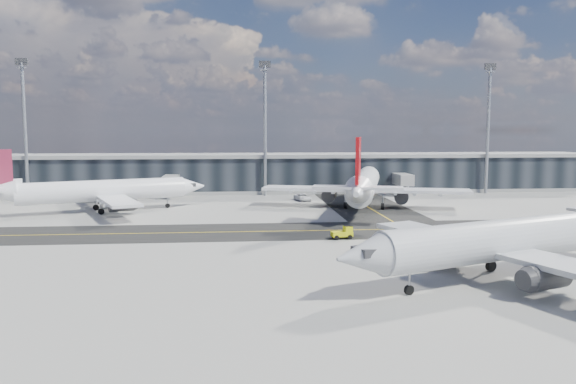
% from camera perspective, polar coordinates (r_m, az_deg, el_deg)
% --- Properties ---
extents(ground, '(300.00, 300.00, 0.00)m').
position_cam_1_polar(ground, '(75.37, -0.48, -4.54)').
color(ground, gray).
rests_on(ground, ground).
extents(taxiway_lanes, '(180.00, 63.00, 0.03)m').
position_cam_1_polar(taxiway_lanes, '(86.27, 1.53, -3.16)').
color(taxiway_lanes, black).
rests_on(taxiway_lanes, ground).
extents(terminal_concourse, '(152.00, 19.80, 8.80)m').
position_cam_1_polar(terminal_concourse, '(129.25, -2.46, 1.81)').
color(terminal_concourse, black).
rests_on(terminal_concourse, ground).
extents(floodlight_masts, '(102.50, 0.70, 28.90)m').
position_cam_1_polar(floodlight_masts, '(121.94, -2.35, 6.96)').
color(floodlight_masts, gray).
rests_on(floodlight_masts, ground).
extents(airliner_af, '(36.12, 31.24, 11.14)m').
position_cam_1_polar(airliner_af, '(102.32, -18.56, 0.08)').
color(airliner_af, white).
rests_on(airliner_af, ground).
extents(airliner_redtail, '(37.70, 43.78, 13.17)m').
position_cam_1_polar(airliner_redtail, '(102.07, 7.75, 0.71)').
color(airliner_redtail, white).
rests_on(airliner_redtail, ground).
extents(airliner_near, '(37.69, 32.60, 11.58)m').
position_cam_1_polar(airliner_near, '(57.78, 21.87, -4.47)').
color(airliner_near, '#B8BABD').
rests_on(airliner_near, ground).
extents(baggage_tug, '(2.88, 1.73, 1.71)m').
position_cam_1_polar(baggage_tug, '(73.92, 5.68, -4.11)').
color(baggage_tug, '#D0D50B').
rests_on(baggage_tug, ground).
extents(service_van, '(3.50, 5.58, 1.44)m').
position_cam_1_polar(service_van, '(113.37, 1.53, -0.53)').
color(service_van, white).
rests_on(service_van, ground).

